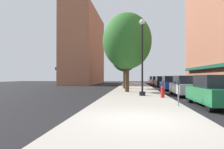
# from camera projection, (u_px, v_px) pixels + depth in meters

# --- Properties ---
(ground_plane) EXTENTS (90.00, 90.00, 0.00)m
(ground_plane) POSITION_uv_depth(u_px,v_px,m) (168.00, 90.00, 24.35)
(ground_plane) COLOR black
(sidewalk_slab) EXTENTS (4.80, 50.00, 0.12)m
(sidewalk_slab) POSITION_uv_depth(u_px,v_px,m) (135.00, 89.00, 25.77)
(sidewalk_slab) COLOR #A8A399
(sidewalk_slab) RESTS_ON ground
(building_far_background) EXTENTS (6.80, 18.00, 15.68)m
(building_far_background) POSITION_uv_depth(u_px,v_px,m) (85.00, 49.00, 44.93)
(building_far_background) COLOR #9E6047
(building_far_background) RESTS_ON ground
(lamppost) EXTENTS (0.48, 0.48, 5.90)m
(lamppost) POSITION_uv_depth(u_px,v_px,m) (142.00, 56.00, 15.50)
(lamppost) COLOR black
(lamppost) RESTS_ON sidewalk_slab
(fire_hydrant) EXTENTS (0.33, 0.26, 0.79)m
(fire_hydrant) POSITION_uv_depth(u_px,v_px,m) (163.00, 92.00, 13.99)
(fire_hydrant) COLOR red
(fire_hydrant) RESTS_ON sidewalk_slab
(parking_meter_near) EXTENTS (0.14, 0.09, 1.31)m
(parking_meter_near) POSITION_uv_depth(u_px,v_px,m) (178.00, 89.00, 9.96)
(parking_meter_near) COLOR slate
(parking_meter_near) RESTS_ON sidewalk_slab
(tree_near) EXTENTS (4.54, 4.54, 7.52)m
(tree_near) POSITION_uv_depth(u_px,v_px,m) (125.00, 56.00, 33.60)
(tree_near) COLOR #422D1E
(tree_near) RESTS_ON sidewalk_slab
(tree_mid) EXTENTS (4.70, 4.70, 7.59)m
(tree_mid) POSITION_uv_depth(u_px,v_px,m) (127.00, 41.00, 19.40)
(tree_mid) COLOR #422D1E
(tree_mid) RESTS_ON sidewalk_slab
(tree_far) EXTENTS (3.98, 3.98, 6.97)m
(tree_far) POSITION_uv_depth(u_px,v_px,m) (125.00, 51.00, 24.94)
(tree_far) COLOR #422D1E
(tree_far) RESTS_ON sidewalk_slab
(car_green) EXTENTS (1.80, 4.30, 1.66)m
(car_green) POSITION_uv_depth(u_px,v_px,m) (214.00, 91.00, 10.40)
(car_green) COLOR black
(car_green) RESTS_ON ground
(car_silver) EXTENTS (1.80, 4.30, 1.66)m
(car_silver) POSITION_uv_depth(u_px,v_px,m) (185.00, 86.00, 16.24)
(car_silver) COLOR black
(car_silver) RESTS_ON ground
(car_blue) EXTENTS (1.80, 4.30, 1.66)m
(car_blue) POSITION_uv_depth(u_px,v_px,m) (170.00, 83.00, 22.93)
(car_blue) COLOR black
(car_blue) RESTS_ON ground
(car_black) EXTENTS (1.80, 4.30, 1.66)m
(car_black) POSITION_uv_depth(u_px,v_px,m) (162.00, 82.00, 30.06)
(car_black) COLOR black
(car_black) RESTS_ON ground
(car_red) EXTENTS (1.80, 4.30, 1.66)m
(car_red) POSITION_uv_depth(u_px,v_px,m) (157.00, 81.00, 36.40)
(car_red) COLOR black
(car_red) RESTS_ON ground
(car_white) EXTENTS (1.80, 4.30, 1.66)m
(car_white) POSITION_uv_depth(u_px,v_px,m) (153.00, 80.00, 42.73)
(car_white) COLOR black
(car_white) RESTS_ON ground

